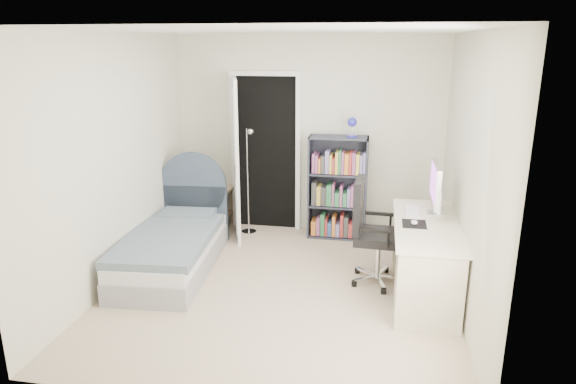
% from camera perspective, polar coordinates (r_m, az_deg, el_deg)
% --- Properties ---
extents(room_shell, '(3.50, 3.70, 2.60)m').
position_cam_1_polar(room_shell, '(4.86, -0.82, 2.58)').
color(room_shell, tan).
rests_on(room_shell, ground).
extents(door, '(0.92, 0.80, 2.06)m').
position_cam_1_polar(door, '(6.51, -4.57, 4.13)').
color(door, black).
rests_on(door, ground).
extents(bed, '(0.99, 1.89, 1.13)m').
position_cam_1_polar(bed, '(5.81, -12.56, -5.80)').
color(bed, gray).
rests_on(bed, ground).
extents(nightstand, '(0.44, 0.44, 0.65)m').
position_cam_1_polar(nightstand, '(6.86, -8.29, -0.62)').
color(nightstand, tan).
rests_on(nightstand, ground).
extents(floor_lamp, '(0.20, 0.20, 1.39)m').
position_cam_1_polar(floor_lamp, '(6.59, -4.33, 0.06)').
color(floor_lamp, silver).
rests_on(floor_lamp, ground).
extents(bookcase, '(0.73, 0.31, 1.54)m').
position_cam_1_polar(bookcase, '(6.47, 5.58, 0.13)').
color(bookcase, '#323544').
rests_on(bookcase, ground).
extents(desk, '(0.61, 1.53, 1.25)m').
position_cam_1_polar(desk, '(5.20, 14.94, -6.80)').
color(desk, beige).
rests_on(desk, ground).
extents(office_chair, '(0.56, 0.58, 1.09)m').
position_cam_1_polar(office_chair, '(5.29, 9.16, -3.84)').
color(office_chair, silver).
rests_on(office_chair, ground).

